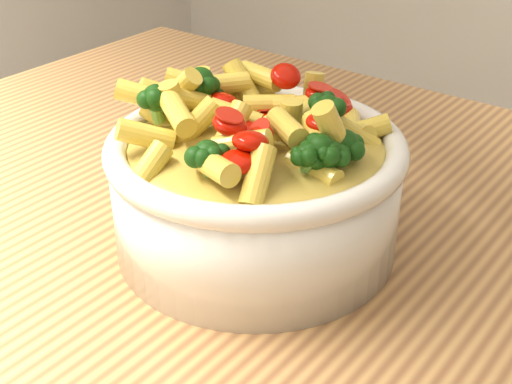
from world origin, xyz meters
The scene contains 2 objects.
serving_bowl centered at (-0.11, 0.00, 0.95)m, with size 0.23×0.23×0.10m.
pasta_salad centered at (-0.11, 0.00, 1.01)m, with size 0.18×0.18×0.04m.
Camera 1 is at (0.18, -0.38, 1.22)m, focal length 50.00 mm.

